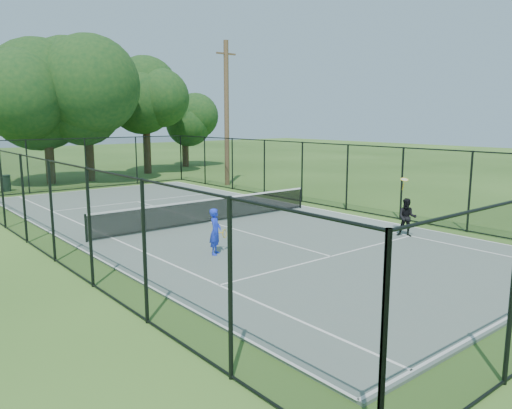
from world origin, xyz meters
TOP-DOWN VIEW (x-y plane):
  - ground at (0.00, 0.00)m, footprint 120.00×120.00m
  - tennis_court at (0.00, 0.00)m, footprint 11.00×24.00m
  - tennis_net at (0.00, 0.00)m, footprint 10.08×0.08m
  - fence at (0.00, 0.00)m, footprint 13.10×26.10m
  - tree_near_left at (-0.94, 16.59)m, footprint 7.24×7.24m
  - tree_near_mid at (1.62, 16.52)m, footprint 6.59×6.59m
  - tree_near_right at (6.67, 18.16)m, footprint 6.50×6.50m
  - tree_far_right at (11.70, 20.91)m, footprint 4.16×4.16m
  - trash_bin_right at (-4.03, 14.79)m, footprint 0.58×0.58m
  - utility_pole at (7.42, 9.00)m, footprint 1.40×0.30m
  - player_blue at (-2.52, -3.98)m, footprint 0.89×0.59m
  - player_black at (4.00, -6.30)m, footprint 0.78×0.90m

SIDE VIEW (x-z plane):
  - ground at x=0.00m, z-range 0.00..0.00m
  - tennis_court at x=0.00m, z-range 0.00..0.06m
  - trash_bin_right at x=-4.03m, z-range 0.01..0.95m
  - tennis_net at x=0.00m, z-range 0.10..1.05m
  - player_black at x=4.00m, z-range -0.27..1.75m
  - player_blue at x=-2.52m, z-range 0.06..1.47m
  - fence at x=0.00m, z-range 0.00..3.00m
  - tree_far_right at x=11.70m, z-range 0.65..6.15m
  - utility_pole at x=7.42m, z-range 0.06..8.81m
  - tree_near_mid at x=1.62m, z-range 1.00..9.61m
  - tree_near_right at x=6.67m, z-range 1.22..10.19m
  - tree_near_left at x=-0.94m, z-range 1.09..10.52m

